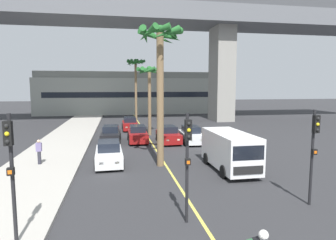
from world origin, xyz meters
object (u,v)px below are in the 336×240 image
at_px(car_queue_fifth, 138,134).
at_px(traffic_light_left_sidewalk_corner, 11,161).
at_px(car_queue_third, 109,154).
at_px(delivery_van, 230,150).
at_px(car_queue_fourth, 168,135).
at_px(traffic_light_median_near, 188,153).
at_px(palm_tree_mid_median, 149,80).
at_px(car_queue_front, 191,135).
at_px(palm_tree_near_median, 160,57).
at_px(traffic_light_right_far_corner, 314,144).
at_px(palm_tree_far_median, 135,70).
at_px(pedestrian_mid_block, 39,151).
at_px(car_queue_sixth, 111,135).
at_px(car_queue_second, 130,124).

bearing_deg(car_queue_fifth, traffic_light_left_sidewalk_corner, -106.57).
distance_m(car_queue_third, delivery_van, 7.90).
xyz_separation_m(car_queue_fourth, traffic_light_median_near, (-2.13, -15.89, 1.99)).
bearing_deg(car_queue_fourth, palm_tree_mid_median, 105.31).
distance_m(car_queue_front, palm_tree_near_median, 10.37).
bearing_deg(car_queue_third, traffic_light_right_far_corner, -43.57).
xyz_separation_m(palm_tree_near_median, palm_tree_far_median, (0.19, 26.57, 0.74)).
relative_size(palm_tree_near_median, pedestrian_mid_block, 5.56).
bearing_deg(palm_tree_near_median, palm_tree_far_median, 89.58).
bearing_deg(traffic_light_right_far_corner, traffic_light_left_sidewalk_corner, -173.21).
relative_size(car_queue_fifth, traffic_light_right_far_corner, 0.98).
bearing_deg(car_queue_third, car_queue_fifth, 72.05).
relative_size(car_queue_fifth, delivery_van, 0.78).
bearing_deg(palm_tree_mid_median, palm_tree_far_median, 91.98).
relative_size(car_queue_sixth, delivery_van, 0.79).
distance_m(car_queue_sixth, traffic_light_median_near, 17.41).
distance_m(car_queue_fourth, palm_tree_near_median, 10.17).
distance_m(car_queue_sixth, palm_tree_near_median, 11.39).
bearing_deg(car_queue_third, palm_tree_near_median, -15.67).
relative_size(traffic_light_left_sidewalk_corner, traffic_light_right_far_corner, 1.00).
bearing_deg(car_queue_sixth, traffic_light_median_near, -79.54).
relative_size(traffic_light_median_near, traffic_light_right_far_corner, 1.00).
distance_m(traffic_light_right_far_corner, palm_tree_mid_median, 20.51).
xyz_separation_m(car_queue_front, car_queue_fourth, (-2.04, 0.53, 0.00)).
height_order(car_queue_third, car_queue_fifth, same).
xyz_separation_m(car_queue_fifth, traffic_light_right_far_corner, (6.38, -16.03, 1.99)).
distance_m(traffic_light_right_far_corner, pedestrian_mid_block, 16.01).
xyz_separation_m(car_queue_front, palm_tree_near_median, (-3.96, -7.21, 6.31)).
distance_m(car_queue_front, delivery_van, 8.94).
xyz_separation_m(traffic_light_right_far_corner, palm_tree_near_median, (-5.51, 7.48, 4.32)).
distance_m(traffic_light_median_near, palm_tree_far_median, 35.08).
bearing_deg(car_queue_sixth, traffic_light_left_sidewalk_corner, -98.64).
height_order(car_queue_fourth, pedestrian_mid_block, pedestrian_mid_block).
xyz_separation_m(traffic_light_right_far_corner, palm_tree_far_median, (-5.31, 34.05, 5.06)).
height_order(car_queue_fourth, palm_tree_mid_median, palm_tree_mid_median).
relative_size(car_queue_third, traffic_light_right_far_corner, 0.99).
relative_size(traffic_light_median_near, pedestrian_mid_block, 2.59).
bearing_deg(traffic_light_right_far_corner, car_queue_fourth, 103.28).
bearing_deg(car_queue_sixth, palm_tree_mid_median, 39.42).
bearing_deg(car_queue_second, delivery_van, -73.58).
height_order(car_queue_fourth, car_queue_sixth, same).
bearing_deg(delivery_van, car_queue_second, 106.42).
bearing_deg(palm_tree_mid_median, pedestrian_mid_block, -127.81).
relative_size(car_queue_third, pedestrian_mid_block, 2.56).
distance_m(car_queue_second, traffic_light_left_sidewalk_corner, 25.74).
bearing_deg(palm_tree_near_median, car_queue_third, 164.33).
bearing_deg(car_queue_front, palm_tree_mid_median, 123.21).
bearing_deg(delivery_van, palm_tree_mid_median, 103.69).
bearing_deg(car_queue_fourth, car_queue_front, -14.58).
relative_size(palm_tree_mid_median, palm_tree_far_median, 0.78).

